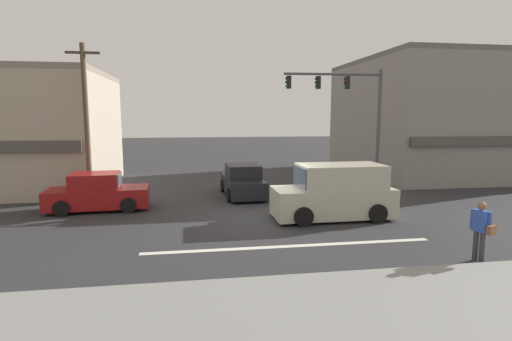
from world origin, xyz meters
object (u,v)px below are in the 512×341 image
at_px(pedestrian_mid_crossing, 340,179).
at_px(van_waiting_far, 335,193).
at_px(sedan_crossing_leftbound, 98,193).
at_px(utility_pole_near_left, 87,123).
at_px(traffic_light_mast, 354,109).
at_px(sedan_crossing_rightbound, 243,182).
at_px(pedestrian_foreground_with_bag, 481,228).

bearing_deg(pedestrian_mid_crossing, van_waiting_far, -113.54).
bearing_deg(sedan_crossing_leftbound, utility_pole_near_left, 119.12).
bearing_deg(van_waiting_far, traffic_light_mast, 60.53).
relative_size(sedan_crossing_rightbound, pedestrian_foreground_with_bag, 2.50).
height_order(sedan_crossing_rightbound, pedestrian_mid_crossing, pedestrian_mid_crossing).
bearing_deg(traffic_light_mast, pedestrian_mid_crossing, -137.02).
bearing_deg(sedan_crossing_leftbound, pedestrian_mid_crossing, 2.95).
bearing_deg(van_waiting_far, pedestrian_foreground_with_bag, -66.15).
bearing_deg(pedestrian_mid_crossing, traffic_light_mast, 42.98).
relative_size(pedestrian_foreground_with_bag, pedestrian_mid_crossing, 1.00).
relative_size(utility_pole_near_left, pedestrian_mid_crossing, 4.20).
bearing_deg(utility_pole_near_left, pedestrian_mid_crossing, -1.91).
relative_size(sedan_crossing_leftbound, pedestrian_foreground_with_bag, 2.52).
bearing_deg(pedestrian_mid_crossing, pedestrian_foreground_with_bag, -85.00).
bearing_deg(sedan_crossing_rightbound, traffic_light_mast, -6.31).
height_order(utility_pole_near_left, van_waiting_far, utility_pole_near_left).
bearing_deg(traffic_light_mast, sedan_crossing_leftbound, -173.06).
bearing_deg(utility_pole_near_left, van_waiting_far, -21.14).
height_order(sedan_crossing_leftbound, pedestrian_mid_crossing, pedestrian_mid_crossing).
xyz_separation_m(sedan_crossing_rightbound, van_waiting_far, (2.98, -4.94, 0.29)).
bearing_deg(van_waiting_far, pedestrian_mid_crossing, 66.46).
bearing_deg(sedan_crossing_rightbound, pedestrian_mid_crossing, -18.26).
distance_m(utility_pole_near_left, sedan_crossing_leftbound, 3.13).
bearing_deg(utility_pole_near_left, traffic_light_mast, 2.31).
bearing_deg(utility_pole_near_left, sedan_crossing_leftbound, -60.88).
bearing_deg(utility_pole_near_left, sedan_crossing_rightbound, 9.01).
xyz_separation_m(sedan_crossing_rightbound, sedan_crossing_leftbound, (-6.41, -2.04, 0.00)).
distance_m(pedestrian_foreground_with_bag, pedestrian_mid_crossing, 8.59).
bearing_deg(pedestrian_mid_crossing, sedan_crossing_leftbound, -177.05).
height_order(traffic_light_mast, sedan_crossing_leftbound, traffic_light_mast).
height_order(pedestrian_foreground_with_bag, pedestrian_mid_crossing, same).
relative_size(van_waiting_far, pedestrian_mid_crossing, 2.77).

